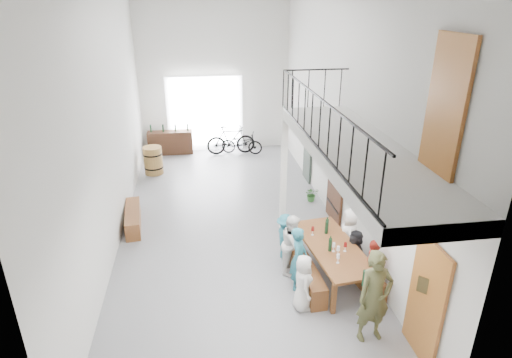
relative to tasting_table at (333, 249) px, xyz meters
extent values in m
plane|color=gray|center=(-1.89, 2.71, -0.71)|extent=(12.00, 12.00, 0.00)
plane|color=silver|center=(-1.89, 8.71, 2.04)|extent=(5.50, 0.00, 5.50)
plane|color=silver|center=(-1.89, -3.29, 2.04)|extent=(5.50, 0.00, 5.50)
plane|color=silver|center=(-4.64, 2.71, 2.04)|extent=(0.00, 12.00, 12.00)
plane|color=silver|center=(0.86, 2.71, 2.04)|extent=(0.00, 12.00, 12.00)
cube|color=white|center=(-2.29, 8.65, 0.69)|extent=(2.80, 0.08, 2.80)
cube|color=#A56125|center=(0.81, -2.19, 0.34)|extent=(0.06, 0.95, 2.10)
cube|color=#32170D|center=(0.81, 2.41, 0.29)|extent=(0.06, 1.10, 2.00)
cube|color=#2A332B|center=(0.81, 5.21, 0.29)|extent=(0.06, 0.80, 2.00)
cube|color=#A56125|center=(0.81, -1.79, 3.39)|extent=(0.06, 0.90, 1.95)
cube|color=#463A1C|center=(0.83, 1.31, 1.19)|extent=(0.04, 0.45, 0.55)
cylinder|color=white|center=(0.82, 3.91, 1.69)|extent=(0.04, 0.28, 0.28)
cube|color=silver|center=(0.11, -0.49, 2.29)|extent=(1.50, 5.60, 0.25)
cube|color=black|center=(-0.62, -0.49, 3.27)|extent=(0.03, 5.60, 0.03)
cube|color=black|center=(-0.62, -0.49, 2.44)|extent=(0.03, 5.60, 0.03)
cube|color=black|center=(0.11, 2.29, 3.27)|extent=(1.50, 0.03, 0.03)
cube|color=silver|center=(-0.59, 2.26, 0.73)|extent=(0.14, 0.14, 2.88)
cube|color=brown|center=(0.00, 0.00, 0.05)|extent=(1.24, 2.46, 0.06)
cube|color=brown|center=(-0.29, -1.06, -0.34)|extent=(0.09, 0.09, 0.73)
cube|color=brown|center=(0.52, -0.96, -0.34)|extent=(0.09, 0.09, 0.73)
cube|color=brown|center=(-0.52, 0.96, -0.34)|extent=(0.09, 0.09, 0.73)
cube|color=brown|center=(0.29, 1.06, -0.34)|extent=(0.09, 0.09, 0.73)
cube|color=brown|center=(-0.58, 0.03, -0.47)|extent=(0.44, 2.08, 0.47)
cube|color=brown|center=(0.53, -0.07, -0.49)|extent=(0.59, 1.90, 0.43)
cylinder|color=black|center=(-0.12, -0.16, 0.26)|extent=(0.07, 0.07, 0.35)
cylinder|color=black|center=(0.01, 0.51, 0.26)|extent=(0.07, 0.07, 0.35)
cylinder|color=black|center=(0.05, 0.61, 0.26)|extent=(0.07, 0.07, 0.35)
cube|color=brown|center=(-4.39, 2.87, -0.48)|extent=(0.52, 1.66, 0.46)
cylinder|color=olive|center=(-4.12, 6.45, -0.24)|extent=(0.62, 0.62, 0.93)
cylinder|color=black|center=(-4.12, 6.45, -0.47)|extent=(0.63, 0.63, 0.05)
cylinder|color=black|center=(-4.12, 6.45, -0.01)|extent=(0.63, 0.63, 0.05)
cube|color=#32170D|center=(-3.64, 8.36, -0.27)|extent=(1.64, 0.46, 0.87)
cylinder|color=black|center=(-4.31, 8.37, 0.30)|extent=(0.06, 0.06, 0.28)
cylinder|color=black|center=(-3.86, 8.33, 0.30)|extent=(0.06, 0.06, 0.28)
cylinder|color=black|center=(-3.41, 8.33, 0.30)|extent=(0.06, 0.06, 0.28)
cylinder|color=black|center=(-2.97, 8.36, 0.30)|extent=(0.06, 0.06, 0.28)
imported|color=silver|center=(-0.82, -0.82, -0.13)|extent=(0.37, 0.57, 1.14)
imported|color=#226574|center=(-0.76, -0.18, -0.02)|extent=(0.49, 0.58, 1.37)
imported|color=silver|center=(-0.74, 0.39, -0.04)|extent=(0.72, 0.79, 1.33)
imported|color=#226574|center=(-0.81, 0.85, -0.15)|extent=(0.49, 0.76, 1.12)
imported|color=#A8281C|center=(0.61, -0.63, -0.08)|extent=(0.55, 0.79, 1.25)
imported|color=black|center=(0.51, 0.08, -0.18)|extent=(0.43, 1.01, 1.06)
imported|color=silver|center=(0.59, 0.64, -0.08)|extent=(0.54, 0.69, 1.25)
imported|color=#494C2A|center=(0.17, -1.74, 0.15)|extent=(0.67, 0.48, 1.72)
imported|color=#21511F|center=(0.56, 3.65, -0.49)|extent=(0.41, 0.36, 0.43)
imported|color=black|center=(-0.99, 7.97, -0.30)|extent=(1.64, 0.94, 0.82)
imported|color=black|center=(-1.39, 8.01, -0.16)|extent=(1.83, 0.57, 1.09)
camera|label=1|loc=(-2.63, -7.20, 4.81)|focal=30.00mm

